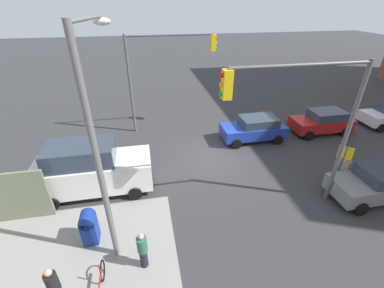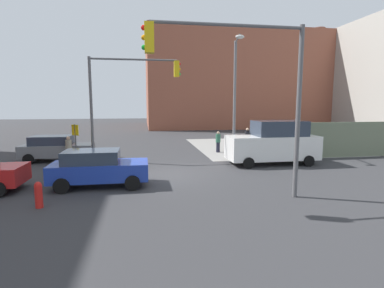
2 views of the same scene
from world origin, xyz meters
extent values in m
plane|color=#333335|center=(0.00, 0.00, 0.00)|extent=(120.00, 120.00, 0.00)
cube|color=gray|center=(9.00, 9.00, 0.01)|extent=(12.00, 12.00, 0.01)
cube|color=#93513D|center=(15.43, 34.00, 7.08)|extent=(32.00, 18.00, 14.16)
cylinder|color=brown|center=(26.40, 30.00, 7.71)|extent=(1.80, 1.80, 15.41)
cylinder|color=#59595B|center=(-4.50, 4.50, 3.25)|extent=(0.18, 0.18, 6.50)
cylinder|color=#59595B|center=(-1.81, 4.50, 6.38)|extent=(5.38, 0.12, 0.12)
cube|color=yellow|center=(0.88, 4.50, 5.85)|extent=(0.32, 0.36, 1.00)
sphere|color=red|center=(1.06, 4.50, 6.17)|extent=(0.18, 0.18, 0.18)
sphere|color=orange|center=(1.06, 4.50, 5.85)|extent=(0.18, 0.18, 0.18)
sphere|color=green|center=(1.06, 4.50, 5.53)|extent=(0.18, 0.18, 0.18)
cylinder|color=#59595B|center=(4.50, -4.50, 3.25)|extent=(0.18, 0.18, 6.50)
cylinder|color=#59595B|center=(1.72, -4.50, 6.38)|extent=(5.56, 0.12, 0.12)
cube|color=yellow|center=(-1.06, -4.50, 5.85)|extent=(0.32, 0.36, 1.00)
sphere|color=red|center=(-1.24, -4.50, 6.17)|extent=(0.18, 0.18, 0.18)
sphere|color=orange|center=(-1.24, -4.50, 5.85)|extent=(0.18, 0.18, 0.18)
sphere|color=green|center=(-1.24, -4.50, 5.53)|extent=(0.18, 0.18, 0.18)
cylinder|color=slate|center=(5.20, 5.80, 4.00)|extent=(0.20, 0.20, 8.00)
cylinder|color=slate|center=(4.97, 4.62, 7.90)|extent=(0.57, 2.37, 0.10)
ellipsoid|color=silver|center=(4.73, 3.45, 7.75)|extent=(0.56, 0.36, 0.24)
cylinder|color=#4C4C4C|center=(-5.40, 3.88, 1.20)|extent=(0.08, 0.08, 2.40)
cube|color=yellow|center=(-5.40, 3.88, 2.05)|extent=(0.48, 0.48, 0.64)
cube|color=navy|center=(6.20, 5.00, 0.57)|extent=(0.56, 0.64, 1.15)
cylinder|color=navy|center=(6.20, 5.00, 1.15)|extent=(0.56, 0.64, 0.56)
cylinder|color=red|center=(-5.00, -4.20, 0.40)|extent=(0.26, 0.26, 0.80)
sphere|color=red|center=(-5.00, -4.20, 0.82)|extent=(0.24, 0.24, 0.24)
cube|color=slate|center=(-6.71, 4.88, 0.70)|extent=(4.32, 1.80, 0.75)
cube|color=#2D3847|center=(-7.06, 4.88, 1.35)|extent=(2.42, 1.58, 0.55)
cylinder|color=black|center=(-5.24, 5.78, 0.32)|extent=(0.64, 0.22, 0.64)
cylinder|color=black|center=(-5.24, 3.98, 0.32)|extent=(0.64, 0.22, 0.64)
cylinder|color=black|center=(-8.18, 5.78, 0.32)|extent=(0.64, 0.22, 0.64)
cylinder|color=black|center=(-8.18, 3.98, 0.32)|extent=(0.64, 0.22, 0.64)
cylinder|color=black|center=(-6.99, -0.89, 0.32)|extent=(0.64, 0.22, 0.64)
cube|color=#1E389E|center=(-3.24, -1.66, 0.70)|extent=(4.17, 1.80, 0.75)
cube|color=#2D3847|center=(-3.57, -1.66, 1.35)|extent=(2.34, 1.58, 0.55)
cylinder|color=black|center=(-1.82, -0.76, 0.32)|extent=(0.64, 0.22, 0.64)
cylinder|color=black|center=(-1.82, -2.56, 0.32)|extent=(0.64, 0.22, 0.64)
cylinder|color=black|center=(-4.66, -0.76, 0.32)|extent=(0.64, 0.22, 0.64)
cylinder|color=black|center=(-4.66, -2.56, 0.32)|extent=(0.64, 0.22, 0.64)
cube|color=white|center=(6.35, 1.80, 1.02)|extent=(5.40, 2.10, 1.40)
cube|color=#2D3847|center=(6.78, 1.80, 2.17)|extent=(3.02, 1.85, 0.90)
cylinder|color=black|center=(4.51, 0.75, 0.32)|extent=(0.64, 0.22, 0.64)
cylinder|color=black|center=(4.51, 2.85, 0.32)|extent=(0.64, 0.22, 0.64)
cylinder|color=black|center=(8.18, 0.75, 0.32)|extent=(0.64, 0.22, 0.64)
cylinder|color=black|center=(8.18, 2.85, 0.32)|extent=(0.64, 0.22, 0.64)
cylinder|color=#9E937A|center=(-5.80, 3.80, 1.14)|extent=(0.36, 0.36, 0.65)
sphere|color=tan|center=(-5.80, 3.80, 1.57)|extent=(0.22, 0.22, 0.22)
cylinder|color=#1E1E2D|center=(-5.80, 3.80, 0.41)|extent=(0.28, 0.28, 0.82)
cylinder|color=#2D664C|center=(4.20, 6.50, 1.08)|extent=(0.36, 0.36, 0.61)
sphere|color=tan|center=(4.20, 6.50, 1.48)|extent=(0.21, 0.21, 0.21)
cylinder|color=#1E1E2D|center=(4.20, 6.50, 0.39)|extent=(0.28, 0.28, 0.77)
cylinder|color=black|center=(6.80, 7.40, 1.18)|extent=(0.36, 0.36, 0.67)
sphere|color=tan|center=(6.80, 7.40, 1.62)|extent=(0.23, 0.23, 0.23)
cylinder|color=#1E1E2D|center=(6.80, 7.40, 0.42)|extent=(0.28, 0.28, 0.84)
torus|color=black|center=(5.60, 7.72, 0.33)|extent=(0.05, 0.71, 0.71)
torus|color=black|center=(5.60, 6.68, 0.33)|extent=(0.05, 0.71, 0.71)
cube|color=maroon|center=(5.60, 7.20, 0.51)|extent=(0.04, 1.04, 0.08)
cylinder|color=maroon|center=(5.60, 6.92, 0.75)|extent=(0.04, 0.04, 0.40)
camera|label=1|loc=(3.64, 12.59, 8.38)|focal=24.00mm
camera|label=2|loc=(-1.33, -15.09, 3.65)|focal=28.00mm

